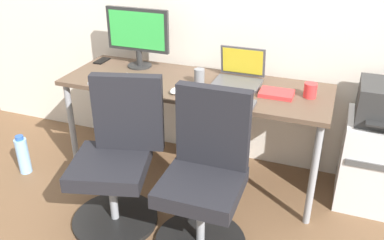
{
  "coord_description": "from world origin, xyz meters",
  "views": [
    {
      "loc": [
        0.9,
        -2.45,
        1.78
      ],
      "look_at": [
        0.0,
        -0.05,
        0.48
      ],
      "focal_mm": 38.75,
      "sensor_mm": 36.0,
      "label": 1
    }
  ],
  "objects_px": {
    "office_chair_left": "(117,161)",
    "side_cabinet": "(377,162)",
    "open_laptop": "(239,74)",
    "office_chair_right": "(205,179)",
    "coffee_mug": "(310,90)",
    "desktop_monitor": "(138,33)",
    "water_bottle_on_floor": "(23,155)"
  },
  "relations": [
    {
      "from": "side_cabinet",
      "to": "open_laptop",
      "type": "relative_size",
      "value": 1.96
    },
    {
      "from": "open_laptop",
      "to": "office_chair_right",
      "type": "bearing_deg",
      "value": -88.95
    },
    {
      "from": "office_chair_right",
      "to": "open_laptop",
      "type": "bearing_deg",
      "value": 91.05
    },
    {
      "from": "office_chair_left",
      "to": "coffee_mug",
      "type": "relative_size",
      "value": 10.22
    },
    {
      "from": "side_cabinet",
      "to": "coffee_mug",
      "type": "distance_m",
      "value": 0.68
    },
    {
      "from": "desktop_monitor",
      "to": "coffee_mug",
      "type": "bearing_deg",
      "value": -6.37
    },
    {
      "from": "water_bottle_on_floor",
      "to": "desktop_monitor",
      "type": "bearing_deg",
      "value": 39.63
    },
    {
      "from": "office_chair_right",
      "to": "coffee_mug",
      "type": "relative_size",
      "value": 10.22
    },
    {
      "from": "open_laptop",
      "to": "coffee_mug",
      "type": "distance_m",
      "value": 0.49
    },
    {
      "from": "open_laptop",
      "to": "coffee_mug",
      "type": "xyz_separation_m",
      "value": [
        0.48,
        -0.1,
        -0.01
      ]
    },
    {
      "from": "open_laptop",
      "to": "office_chair_left",
      "type": "bearing_deg",
      "value": -126.37
    },
    {
      "from": "desktop_monitor",
      "to": "coffee_mug",
      "type": "distance_m",
      "value": 1.28
    },
    {
      "from": "coffee_mug",
      "to": "office_chair_left",
      "type": "bearing_deg",
      "value": -147.91
    },
    {
      "from": "water_bottle_on_floor",
      "to": "side_cabinet",
      "type": "bearing_deg",
      "value": 12.58
    },
    {
      "from": "office_chair_left",
      "to": "water_bottle_on_floor",
      "type": "distance_m",
      "value": 1.0
    },
    {
      "from": "office_chair_right",
      "to": "water_bottle_on_floor",
      "type": "bearing_deg",
      "value": 172.69
    },
    {
      "from": "office_chair_left",
      "to": "desktop_monitor",
      "type": "distance_m",
      "value": 0.99
    },
    {
      "from": "side_cabinet",
      "to": "coffee_mug",
      "type": "height_order",
      "value": "coffee_mug"
    },
    {
      "from": "desktop_monitor",
      "to": "water_bottle_on_floor",
      "type": "bearing_deg",
      "value": -140.37
    },
    {
      "from": "desktop_monitor",
      "to": "open_laptop",
      "type": "bearing_deg",
      "value": -2.95
    },
    {
      "from": "office_chair_right",
      "to": "coffee_mug",
      "type": "height_order",
      "value": "office_chair_right"
    },
    {
      "from": "office_chair_right",
      "to": "desktop_monitor",
      "type": "xyz_separation_m",
      "value": [
        -0.79,
        0.78,
        0.57
      ]
    },
    {
      "from": "side_cabinet",
      "to": "desktop_monitor",
      "type": "bearing_deg",
      "value": 178.52
    },
    {
      "from": "desktop_monitor",
      "to": "open_laptop",
      "type": "height_order",
      "value": "desktop_monitor"
    },
    {
      "from": "office_chair_right",
      "to": "open_laptop",
      "type": "xyz_separation_m",
      "value": [
        -0.01,
        0.74,
        0.37
      ]
    },
    {
      "from": "open_laptop",
      "to": "coffee_mug",
      "type": "height_order",
      "value": "open_laptop"
    },
    {
      "from": "office_chair_right",
      "to": "desktop_monitor",
      "type": "height_order",
      "value": "desktop_monitor"
    },
    {
      "from": "office_chair_left",
      "to": "office_chair_right",
      "type": "xyz_separation_m",
      "value": [
        0.56,
        0.0,
        0.0
      ]
    },
    {
      "from": "desktop_monitor",
      "to": "office_chair_left",
      "type": "bearing_deg",
      "value": -73.81
    },
    {
      "from": "office_chair_left",
      "to": "side_cabinet",
      "type": "distance_m",
      "value": 1.68
    },
    {
      "from": "office_chair_right",
      "to": "open_laptop",
      "type": "distance_m",
      "value": 0.83
    },
    {
      "from": "office_chair_right",
      "to": "water_bottle_on_floor",
      "type": "height_order",
      "value": "office_chair_right"
    }
  ]
}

